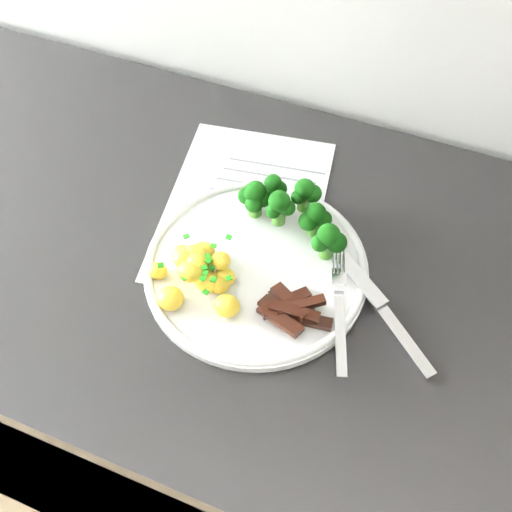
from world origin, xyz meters
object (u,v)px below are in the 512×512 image
at_px(plate, 256,266).
at_px(potatoes, 198,272).
at_px(recipe_paper, 244,207).
at_px(broccoli, 292,208).
at_px(fork, 340,313).
at_px(beef_strips, 291,310).
at_px(knife, 388,318).
at_px(counter, 216,383).

xyz_separation_m(plate, potatoes, (-0.06, -0.05, 0.02)).
bearing_deg(recipe_paper, broccoli, -10.42).
height_order(plate, fork, fork).
distance_m(plate, broccoli, 0.09).
bearing_deg(recipe_paper, fork, -35.09).
xyz_separation_m(recipe_paper, beef_strips, (0.12, -0.14, 0.02)).
distance_m(potatoes, beef_strips, 0.12).
bearing_deg(knife, recipe_paper, 155.92).
bearing_deg(plate, counter, 173.47).
bearing_deg(recipe_paper, counter, -113.42).
bearing_deg(knife, broccoli, 150.39).
xyz_separation_m(recipe_paper, knife, (0.22, -0.10, 0.01)).
xyz_separation_m(fork, knife, (0.05, 0.02, -0.01)).
bearing_deg(knife, fork, -159.90).
height_order(broccoli, fork, broccoli).
bearing_deg(plate, knife, -3.81).
height_order(counter, knife, knife).
xyz_separation_m(plate, fork, (0.12, -0.03, 0.01)).
xyz_separation_m(beef_strips, fork, (0.05, 0.02, -0.00)).
bearing_deg(broccoli, counter, -147.89).
xyz_separation_m(broccoli, knife, (0.15, -0.09, -0.04)).
bearing_deg(plate, recipe_paper, 120.74).
xyz_separation_m(recipe_paper, plate, (0.05, -0.09, 0.01)).
height_order(broccoli, knife, broccoli).
distance_m(recipe_paper, fork, 0.21).
height_order(counter, potatoes, potatoes).
bearing_deg(recipe_paper, knife, -24.08).
bearing_deg(broccoli, potatoes, -121.20).
distance_m(counter, broccoli, 0.51).
xyz_separation_m(potatoes, beef_strips, (0.12, -0.00, -0.01)).
bearing_deg(fork, potatoes, -175.00).
distance_m(broccoli, potatoes, 0.14).
height_order(recipe_paper, potatoes, potatoes).
bearing_deg(fork, beef_strips, -161.35).
distance_m(plate, fork, 0.12).
bearing_deg(fork, counter, 168.67).
distance_m(counter, knife, 0.52).
height_order(recipe_paper, plate, plate).
bearing_deg(knife, counter, 175.27).
xyz_separation_m(plate, beef_strips, (0.06, -0.05, 0.01)).
xyz_separation_m(plate, knife, (0.17, -0.01, 0.00)).
distance_m(plate, knife, 0.17).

